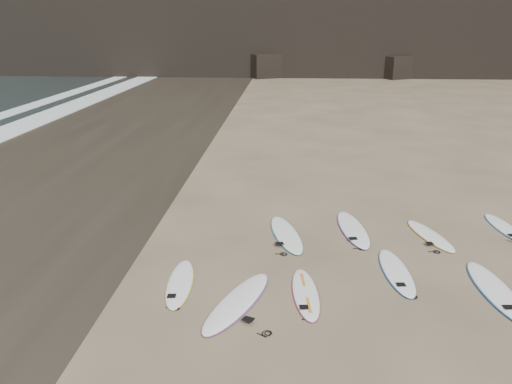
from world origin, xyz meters
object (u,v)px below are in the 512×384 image
surfboard_2 (396,272)px  surfboard_11 (180,283)px  surfboard_7 (430,235)px  surfboard_5 (286,234)px  surfboard_1 (306,293)px  surfboard_0 (238,301)px  surfboard_8 (505,228)px  surfboard_6 (353,229)px  surfboard_3 (496,290)px

surfboard_2 → surfboard_11: bearing=-173.8°
surfboard_7 → surfboard_5: bearing=166.3°
surfboard_5 → surfboard_1: bearing=-95.7°
surfboard_1 → surfboard_7: size_ratio=0.98×
surfboard_0 → surfboard_8: bearing=53.4°
surfboard_5 → surfboard_0: bearing=-119.2°
surfboard_1 → surfboard_2: 2.48m
surfboard_0 → surfboard_8: 8.66m
surfboard_2 → surfboard_8: bearing=35.2°
surfboard_7 → surfboard_8: (2.32, 0.71, -0.00)m
surfboard_7 → surfboard_11: same height
surfboard_8 → surfboard_6: bearing=179.5°
surfboard_0 → surfboard_8: (7.37, 4.54, -0.01)m
surfboard_0 → surfboard_11: surfboard_0 is taller
surfboard_1 → surfboard_0: bearing=-167.7°
surfboard_7 → surfboard_0: bearing=-159.0°
surfboard_8 → surfboard_3: bearing=-119.9°
surfboard_0 → surfboard_1: 1.53m
surfboard_5 → surfboard_8: bearing=-5.7°
surfboard_0 → surfboard_5: surfboard_0 is taller
surfboard_1 → surfboard_2: surfboard_2 is taller
surfboard_11 → surfboard_7: bearing=21.3°
surfboard_5 → surfboard_7: size_ratio=1.18×
surfboard_8 → surfboard_11: (-8.77, -3.80, 0.00)m
surfboard_3 → surfboard_6: bearing=126.8°
surfboard_1 → surfboard_8: bearing=29.7°
surfboard_0 → surfboard_2: size_ratio=1.12×
surfboard_0 → surfboard_6: size_ratio=1.00×
surfboard_1 → surfboard_3: 4.25m
surfboard_2 → surfboard_1: bearing=-156.1°
surfboard_1 → surfboard_3: size_ratio=0.82×
surfboard_2 → surfboard_3: 2.17m
surfboard_2 → surfboard_3: size_ratio=0.89×
surfboard_0 → surfboard_11: 1.58m
surfboard_5 → surfboard_3: bearing=-44.7°
surfboard_3 → surfboard_7: size_ratio=1.21×
surfboard_6 → surfboard_8: bearing=-1.8°
surfboard_1 → surfboard_5: size_ratio=0.84×
surfboard_6 → surfboard_11: surfboard_6 is taller
surfboard_7 → surfboard_11: size_ratio=1.00×
surfboard_0 → surfboard_2: bearing=45.3°
surfboard_2 → surfboard_7: size_ratio=1.08×
surfboard_8 → surfboard_5: bearing=-177.6°
surfboard_2 → surfboard_3: (2.03, -0.75, 0.01)m
surfboard_2 → surfboard_6: surfboard_6 is taller
surfboard_1 → surfboard_2: size_ratio=0.91×
surfboard_7 → surfboard_11: (-6.45, -3.10, 0.00)m
surfboard_3 → surfboard_5: (-4.68, 2.82, -0.00)m
surfboard_1 → surfboard_8: 7.18m
surfboard_1 → surfboard_7: bearing=38.3°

